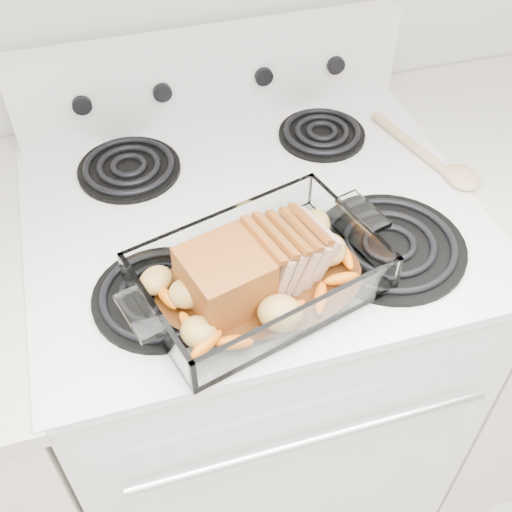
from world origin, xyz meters
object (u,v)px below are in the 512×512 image
object	(u,v)px
counter_right	(509,296)
pork_roast	(245,267)
electric_range	(252,355)
baking_dish	(260,278)

from	to	relation	value
counter_right	pork_roast	bearing A→B (deg)	-165.65
counter_right	pork_roast	xyz separation A→B (m)	(-0.73, -0.19, 0.53)
electric_range	counter_right	xyz separation A→B (m)	(0.66, -0.00, -0.02)
electric_range	baking_dish	size ratio (longest dim) A/B	3.17
counter_right	baking_dish	world-z (taller)	baking_dish
pork_roast	baking_dish	bearing A→B (deg)	-2.16
counter_right	pork_roast	world-z (taller)	pork_roast
electric_range	baking_dish	xyz separation A→B (m)	(-0.04, -0.19, 0.48)
baking_dish	counter_right	bearing A→B (deg)	-0.76
electric_range	baking_dish	distance (m)	0.52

